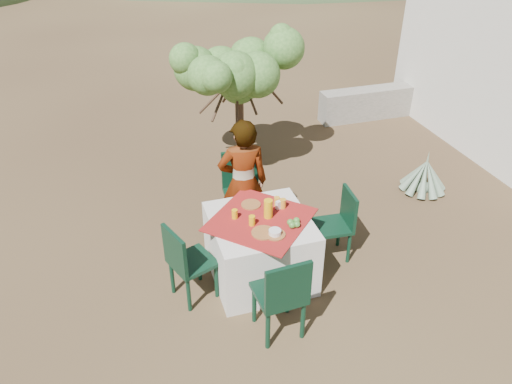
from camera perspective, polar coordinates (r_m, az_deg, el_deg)
ground at (r=5.72m, az=-0.16°, el=-8.63°), size 160.00×160.00×0.00m
table at (r=5.38m, az=0.48°, el=-6.43°), size 1.30×1.30×0.76m
chair_far at (r=6.08m, az=-1.56°, el=0.52°), size 0.48×0.48×0.99m
chair_near at (r=4.65m, az=3.03°, el=-11.59°), size 0.47×0.47×0.95m
chair_left at (r=5.09m, az=-8.03°, el=-7.79°), size 0.53×0.53×0.89m
chair_right at (r=5.70m, az=9.45°, el=-3.34°), size 0.42×0.42×0.85m
person at (r=5.70m, az=-1.48°, el=1.02°), size 0.62×0.44×1.58m
shrub_tree at (r=6.97m, az=-1.63°, el=13.10°), size 1.57×1.54×1.85m
agave at (r=7.32m, az=18.68°, el=1.74°), size 0.64×0.65×0.69m
stone_wall at (r=9.62m, az=14.79°, el=10.03°), size 2.60×0.35×0.55m
plate_far at (r=5.36m, az=-0.58°, el=-1.44°), size 0.21×0.21×0.01m
plate_near at (r=4.95m, az=0.86°, el=-4.67°), size 0.24×0.24×0.01m
glass_far at (r=5.14m, az=-2.45°, el=-2.53°), size 0.06×0.06×0.10m
glass_near at (r=5.04m, az=-0.46°, el=-3.28°), size 0.07×0.07×0.11m
juice_pitcher at (r=5.13m, az=1.41°, el=-1.92°), size 0.09×0.09×0.20m
bowl_plate at (r=4.94m, az=2.17°, el=-4.87°), size 0.21×0.21×0.01m
white_bowl at (r=4.92m, az=2.18°, el=-4.60°), size 0.13×0.13×0.05m
jar_left at (r=5.30m, az=3.08°, el=-1.32°), size 0.07×0.07×0.11m
jar_right at (r=5.34m, az=2.40°, el=-1.09°), size 0.07×0.07×0.10m
napkin_holder at (r=5.30m, az=2.67°, el=-1.45°), size 0.08×0.06×0.09m
fruit_cluster at (r=5.05m, az=4.36°, el=-3.56°), size 0.14×0.13×0.07m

